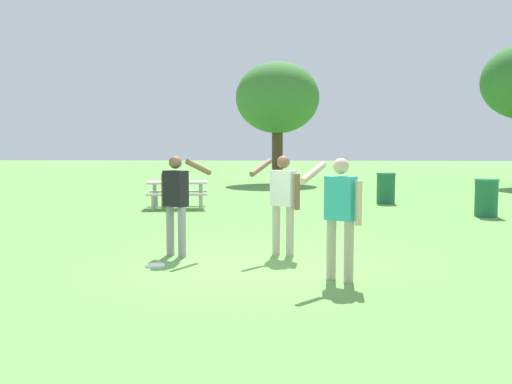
{
  "coord_description": "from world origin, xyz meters",
  "views": [
    {
      "loc": [
        0.63,
        -8.58,
        1.8
      ],
      "look_at": [
        0.02,
        1.28,
        1.0
      ],
      "focal_mm": 40.14,
      "sensor_mm": 36.0,
      "label": 1
    }
  ],
  "objects_px": {
    "trash_can_beside_table": "(486,198)",
    "tree_tall_left": "(277,98)",
    "person_bystander": "(283,197)",
    "picnic_table_near": "(178,189)",
    "person_catcher": "(176,197)",
    "trash_can_further_along": "(386,188)",
    "frisbee": "(156,265)",
    "person_thrower": "(340,209)"
  },
  "relations": [
    {
      "from": "trash_can_beside_table",
      "to": "tree_tall_left",
      "type": "height_order",
      "value": "tree_tall_left"
    },
    {
      "from": "person_bystander",
      "to": "trash_can_beside_table",
      "type": "distance_m",
      "value": 7.48
    },
    {
      "from": "person_bystander",
      "to": "picnic_table_near",
      "type": "relative_size",
      "value": 0.87
    },
    {
      "from": "person_bystander",
      "to": "picnic_table_near",
      "type": "distance_m",
      "value": 7.65
    },
    {
      "from": "picnic_table_near",
      "to": "trash_can_beside_table",
      "type": "bearing_deg",
      "value": -10.33
    },
    {
      "from": "person_catcher",
      "to": "trash_can_beside_table",
      "type": "distance_m",
      "value": 8.85
    },
    {
      "from": "trash_can_beside_table",
      "to": "trash_can_further_along",
      "type": "distance_m",
      "value": 3.77
    },
    {
      "from": "picnic_table_near",
      "to": "tree_tall_left",
      "type": "relative_size",
      "value": 0.33
    },
    {
      "from": "trash_can_further_along",
      "to": "tree_tall_left",
      "type": "bearing_deg",
      "value": 110.88
    },
    {
      "from": "trash_can_further_along",
      "to": "frisbee",
      "type": "bearing_deg",
      "value": -117.26
    },
    {
      "from": "trash_can_beside_table",
      "to": "person_bystander",
      "type": "bearing_deg",
      "value": -132.92
    },
    {
      "from": "person_catcher",
      "to": "trash_can_further_along",
      "type": "height_order",
      "value": "person_catcher"
    },
    {
      "from": "trash_can_beside_table",
      "to": "person_catcher",
      "type": "bearing_deg",
      "value": -140.44
    },
    {
      "from": "person_catcher",
      "to": "trash_can_further_along",
      "type": "distance_m",
      "value": 10.07
    },
    {
      "from": "person_thrower",
      "to": "trash_can_further_along",
      "type": "distance_m",
      "value": 10.68
    },
    {
      "from": "person_catcher",
      "to": "person_thrower",
      "type": "bearing_deg",
      "value": -32.3
    },
    {
      "from": "person_thrower",
      "to": "tree_tall_left",
      "type": "distance_m",
      "value": 20.2
    },
    {
      "from": "person_bystander",
      "to": "frisbee",
      "type": "height_order",
      "value": "person_bystander"
    },
    {
      "from": "person_catcher",
      "to": "tree_tall_left",
      "type": "height_order",
      "value": "tree_tall_left"
    },
    {
      "from": "person_thrower",
      "to": "trash_can_further_along",
      "type": "relative_size",
      "value": 1.71
    },
    {
      "from": "person_bystander",
      "to": "trash_can_further_along",
      "type": "bearing_deg",
      "value": 70.42
    },
    {
      "from": "person_thrower",
      "to": "trash_can_beside_table",
      "type": "bearing_deg",
      "value": 59.2
    },
    {
      "from": "person_bystander",
      "to": "trash_can_beside_table",
      "type": "bearing_deg",
      "value": 47.08
    },
    {
      "from": "frisbee",
      "to": "trash_can_beside_table",
      "type": "xyz_separation_m",
      "value": [
        6.97,
        6.45,
        0.47
      ]
    },
    {
      "from": "frisbee",
      "to": "trash_can_further_along",
      "type": "bearing_deg",
      "value": 62.74
    },
    {
      "from": "person_catcher",
      "to": "trash_can_beside_table",
      "type": "relative_size",
      "value": 1.71
    },
    {
      "from": "person_catcher",
      "to": "trash_can_beside_table",
      "type": "xyz_separation_m",
      "value": [
        6.82,
        5.63,
        -0.48
      ]
    },
    {
      "from": "picnic_table_near",
      "to": "trash_can_further_along",
      "type": "distance_m",
      "value": 6.45
    },
    {
      "from": "person_bystander",
      "to": "picnic_table_near",
      "type": "height_order",
      "value": "person_bystander"
    },
    {
      "from": "person_catcher",
      "to": "frisbee",
      "type": "height_order",
      "value": "person_catcher"
    },
    {
      "from": "person_catcher",
      "to": "frisbee",
      "type": "relative_size",
      "value": 5.72
    },
    {
      "from": "person_catcher",
      "to": "tree_tall_left",
      "type": "relative_size",
      "value": 0.28
    },
    {
      "from": "frisbee",
      "to": "tree_tall_left",
      "type": "relative_size",
      "value": 0.05
    },
    {
      "from": "person_catcher",
      "to": "trash_can_beside_table",
      "type": "height_order",
      "value": "person_catcher"
    },
    {
      "from": "frisbee",
      "to": "trash_can_further_along",
      "type": "xyz_separation_m",
      "value": [
        4.97,
        9.65,
        0.47
      ]
    },
    {
      "from": "trash_can_further_along",
      "to": "tree_tall_left",
      "type": "distance_m",
      "value": 10.78
    },
    {
      "from": "picnic_table_near",
      "to": "trash_can_further_along",
      "type": "height_order",
      "value": "trash_can_further_along"
    },
    {
      "from": "person_bystander",
      "to": "tree_tall_left",
      "type": "distance_m",
      "value": 18.44
    },
    {
      "from": "trash_can_beside_table",
      "to": "person_thrower",
      "type": "bearing_deg",
      "value": -120.8
    },
    {
      "from": "person_catcher",
      "to": "tree_tall_left",
      "type": "bearing_deg",
      "value": 86.3
    },
    {
      "from": "frisbee",
      "to": "person_catcher",
      "type": "bearing_deg",
      "value": 79.05
    },
    {
      "from": "frisbee",
      "to": "trash_can_beside_table",
      "type": "height_order",
      "value": "trash_can_beside_table"
    }
  ]
}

